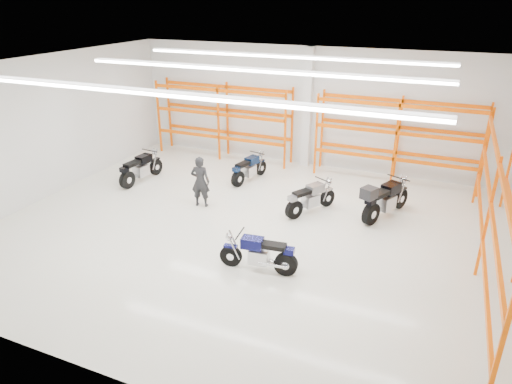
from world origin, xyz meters
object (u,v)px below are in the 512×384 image
at_px(motorcycle_back_c, 309,199).
at_px(motorcycle_back_d, 383,200).
at_px(motorcycle_back_a, 140,169).
at_px(structural_column, 307,109).
at_px(motorcycle_back_b, 248,170).
at_px(standing_man, 200,182).
at_px(motorcycle_main, 262,255).

height_order(motorcycle_back_c, motorcycle_back_d, motorcycle_back_d).
height_order(motorcycle_back_a, motorcycle_back_d, motorcycle_back_d).
bearing_deg(motorcycle_back_a, motorcycle_back_c, -0.78).
xyz_separation_m(motorcycle_back_d, structural_column, (-3.52, 3.59, 1.67)).
height_order(motorcycle_back_a, structural_column, structural_column).
distance_m(motorcycle_back_a, motorcycle_back_c, 6.29).
relative_size(motorcycle_back_b, standing_man, 1.17).
bearing_deg(motorcycle_back_a, motorcycle_back_b, 24.00).
relative_size(motorcycle_back_c, structural_column, 0.40).
relative_size(motorcycle_back_a, motorcycle_back_d, 0.93).
bearing_deg(motorcycle_back_b, motorcycle_back_c, -30.92).
bearing_deg(motorcycle_back_b, motorcycle_back_d, -13.07).
xyz_separation_m(motorcycle_back_d, standing_man, (-5.43, -1.34, 0.24)).
bearing_deg(motorcycle_back_b, motorcycle_main, -63.01).
bearing_deg(motorcycle_back_c, motorcycle_main, -91.92).
bearing_deg(motorcycle_back_c, motorcycle_back_b, 149.08).
bearing_deg(motorcycle_main, motorcycle_back_b, 116.99).
distance_m(motorcycle_back_b, motorcycle_back_d, 5.02).
bearing_deg(structural_column, motorcycle_back_a, -140.54).
bearing_deg(structural_column, motorcycle_main, -80.54).
xyz_separation_m(motorcycle_back_a, standing_man, (2.99, -0.90, 0.34)).
relative_size(motorcycle_back_b, motorcycle_back_d, 0.85).
xyz_separation_m(motorcycle_back_b, standing_man, (-0.54, -2.47, 0.38)).
xyz_separation_m(motorcycle_back_c, standing_man, (-3.30, -0.82, 0.36)).
distance_m(motorcycle_back_b, standing_man, 2.56).
bearing_deg(motorcycle_back_c, standing_man, -166.14).
bearing_deg(structural_column, motorcycle_back_c, -71.29).
height_order(motorcycle_back_c, structural_column, structural_column).
height_order(motorcycle_back_b, motorcycle_back_d, motorcycle_back_d).
distance_m(motorcycle_back_c, standing_man, 3.42).
relative_size(motorcycle_back_a, motorcycle_back_c, 1.17).
xyz_separation_m(motorcycle_back_b, motorcycle_back_d, (4.89, -1.13, 0.14)).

